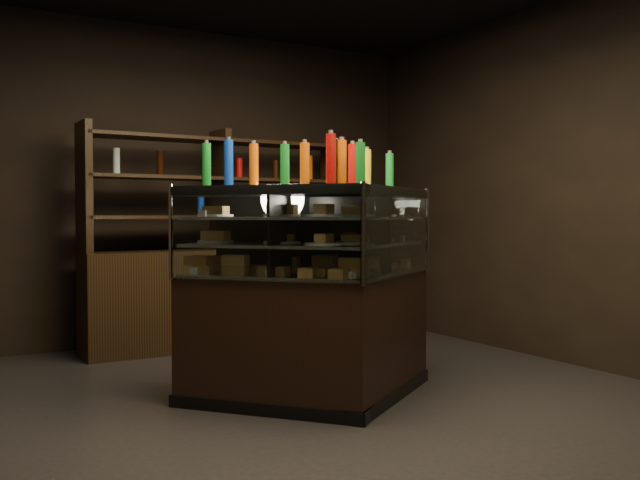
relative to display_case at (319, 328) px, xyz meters
The scene contains 7 objects.
ground 0.51m from the display_case, 151.13° to the left, with size 5.00×5.00×0.00m, color black.
room_shell 1.48m from the display_case, 151.13° to the left, with size 5.02×5.02×3.01m.
display_case is the anchor object (origin of this frame).
food_display 0.58m from the display_case, 96.73° to the right, with size 1.52×0.99×0.44m.
bottles_top 1.07m from the display_case, 83.27° to the left, with size 1.34×0.85×0.30m.
potted_conifer 1.47m from the display_case, 45.48° to the left, with size 0.38×0.38×0.82m.
back_shelving 2.15m from the display_case, 85.81° to the left, with size 2.53×0.51×2.00m.
Camera 1 is at (-2.13, -4.14, 1.22)m, focal length 40.00 mm.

